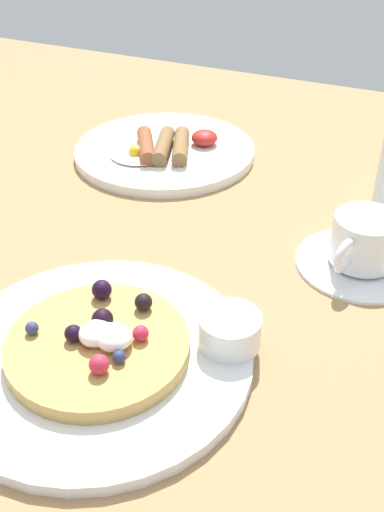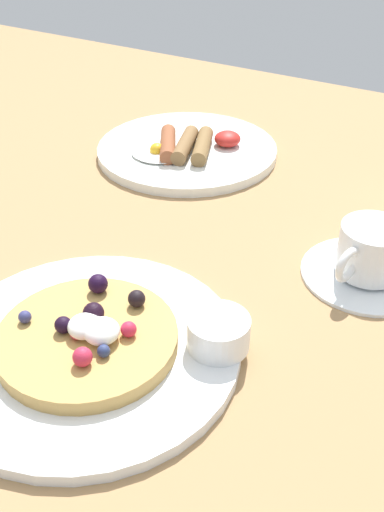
{
  "view_description": "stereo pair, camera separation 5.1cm",
  "coord_description": "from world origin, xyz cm",
  "px_view_note": "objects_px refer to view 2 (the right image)",
  "views": [
    {
      "loc": [
        24.76,
        -47.78,
        38.71
      ],
      "look_at": [
        4.3,
        -2.49,
        4.0
      ],
      "focal_mm": 42.72,
      "sensor_mm": 36.0,
      "label": 1
    },
    {
      "loc": [
        29.32,
        -45.43,
        38.71
      ],
      "look_at": [
        4.3,
        -2.49,
        4.0
      ],
      "focal_mm": 42.72,
      "sensor_mm": 36.0,
      "label": 2
    }
  ],
  "objects_px": {
    "coffee_saucer": "(367,273)",
    "coffee_cup": "(371,249)",
    "pancake_plate": "(88,349)",
    "syrup_ramekin": "(218,332)",
    "breakfast_plate": "(187,150)"
  },
  "relations": [
    {
      "from": "syrup_ramekin",
      "to": "coffee_saucer",
      "type": "bearing_deg",
      "value": 66.57
    },
    {
      "from": "coffee_saucer",
      "to": "coffee_cup",
      "type": "distance_m",
      "value": 0.03
    },
    {
      "from": "coffee_cup",
      "to": "pancake_plate",
      "type": "bearing_deg",
      "value": -127.03
    },
    {
      "from": "pancake_plate",
      "to": "coffee_cup",
      "type": "bearing_deg",
      "value": 52.97
    },
    {
      "from": "pancake_plate",
      "to": "breakfast_plate",
      "type": "relative_size",
      "value": 1.06
    },
    {
      "from": "pancake_plate",
      "to": "coffee_saucer",
      "type": "distance_m",
      "value": 0.3
    },
    {
      "from": "breakfast_plate",
      "to": "syrup_ramekin",
      "type": "bearing_deg",
      "value": -55.59
    },
    {
      "from": "pancake_plate",
      "to": "breakfast_plate",
      "type": "distance_m",
      "value": 0.42
    },
    {
      "from": "pancake_plate",
      "to": "syrup_ramekin",
      "type": "bearing_deg",
      "value": 29.32
    },
    {
      "from": "syrup_ramekin",
      "to": "coffee_saucer",
      "type": "height_order",
      "value": "syrup_ramekin"
    },
    {
      "from": "pancake_plate",
      "to": "syrup_ramekin",
      "type": "distance_m",
      "value": 0.12
    },
    {
      "from": "coffee_saucer",
      "to": "coffee_cup",
      "type": "bearing_deg",
      "value": -105.15
    },
    {
      "from": "syrup_ramekin",
      "to": "coffee_cup",
      "type": "distance_m",
      "value": 0.2
    },
    {
      "from": "coffee_saucer",
      "to": "coffee_cup",
      "type": "xyz_separation_m",
      "value": [
        -0.0,
        -0.0,
        0.03
      ]
    },
    {
      "from": "pancake_plate",
      "to": "breakfast_plate",
      "type": "height_order",
      "value": "breakfast_plate"
    }
  ]
}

